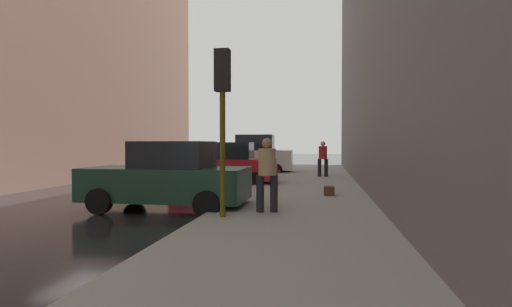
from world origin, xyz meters
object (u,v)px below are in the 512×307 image
parked_dark_green_sedan (168,177)px  duffel_bag (329,191)px  traffic_light (223,96)px  parked_red_hatchback (225,165)px  parked_white_van (253,156)px  fire_hydrant (275,170)px  pedestrian_in_tan_coat (267,171)px  pedestrian_in_red_jacket (323,157)px

parked_dark_green_sedan → duffel_bag: bearing=31.7°
traffic_light → duffel_bag: 5.31m
traffic_light → duffel_bag: bearing=60.4°
parked_red_hatchback → parked_white_van: parked_white_van is taller
fire_hydrant → pedestrian_in_tan_coat: bearing=-84.4°
traffic_light → duffel_bag: traffic_light is taller
parked_red_hatchback → duffel_bag: bearing=-40.7°
traffic_light → pedestrian_in_tan_coat: traffic_light is taller
traffic_light → pedestrian_in_tan_coat: size_ratio=2.11×
fire_hydrant → pedestrian_in_red_jacket: bearing=27.2°
parked_dark_green_sedan → duffel_bag: (4.17, 2.58, -0.56)m
parked_dark_green_sedan → parked_red_hatchback: bearing=90.0°
parked_white_van → fire_hydrant: (1.80, -4.13, -0.54)m
fire_hydrant → pedestrian_in_tan_coat: 9.38m
pedestrian_in_red_jacket → fire_hydrant: bearing=-152.8°
parked_red_hatchback → traffic_light: size_ratio=1.19×
pedestrian_in_red_jacket → duffel_bag: pedestrian_in_red_jacket is taller
parked_red_hatchback → parked_dark_green_sedan: bearing=-90.0°
fire_hydrant → parked_red_hatchback: bearing=-127.2°
parked_dark_green_sedan → pedestrian_in_tan_coat: pedestrian_in_tan_coat is taller
parked_red_hatchback → parked_white_van: (-0.00, 6.51, 0.18)m
parked_dark_green_sedan → fire_hydrant: 8.74m
pedestrian_in_tan_coat → pedestrian_in_red_jacket: bearing=83.1°
traffic_light → parked_dark_green_sedan: bearing=140.7°
parked_dark_green_sedan → parked_red_hatchback: (-0.00, 6.17, 0.00)m
fire_hydrant → duffel_bag: fire_hydrant is taller
traffic_light → parked_red_hatchback: bearing=103.6°
traffic_light → pedestrian_in_red_jacket: bearing=79.2°
duffel_bag → parked_red_hatchback: bearing=139.3°
parked_dark_green_sedan → pedestrian_in_tan_coat: size_ratio=2.46×
parked_dark_green_sedan → parked_white_van: 12.68m
duffel_bag → pedestrian_in_tan_coat: bearing=-113.6°
parked_red_hatchback → pedestrian_in_tan_coat: 7.45m
pedestrian_in_tan_coat → parked_red_hatchback: bearing=111.4°
fire_hydrant → pedestrian_in_tan_coat: pedestrian_in_tan_coat is taller
parked_dark_green_sedan → traffic_light: size_ratio=1.17×
parked_red_hatchback → traffic_light: traffic_light is taller
parked_red_hatchback → duffel_bag: size_ratio=9.70×
parked_white_van → duffel_bag: 10.96m
parked_dark_green_sedan → traffic_light: traffic_light is taller
parked_dark_green_sedan → parked_red_hatchback: same height
duffel_bag → traffic_light: bearing=-119.6°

